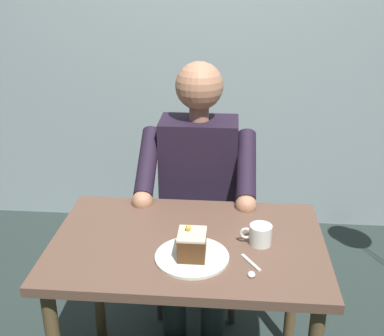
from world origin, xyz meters
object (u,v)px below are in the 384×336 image
Objects in this scene: dining_table at (188,263)px; cake_slice at (192,244)px; coffee_cup at (260,235)px; chair at (200,210)px; dessert_spoon at (251,269)px; seated_person at (198,194)px.

cake_slice reaches higher than dining_table.
chair is at bearing -68.63° from coffee_cup.
dining_table is 7.34× the size of dessert_spoon.
dining_table is 1.13× the size of chair.
dessert_spoon is at bearing 108.84° from seated_person.
coffee_cup reaches higher than dining_table.
chair is 0.24m from seated_person.
coffee_cup is at bearing 117.53° from seated_person.
dining_table is at bearing -77.47° from cake_slice.
coffee_cup is (-0.26, 0.68, 0.27)m from chair.
coffee_cup is (-0.26, 0.51, 0.10)m from seated_person.
seated_person reaches higher than dining_table.
dining_table is at bearing -36.11° from dessert_spoon.
chair is 0.90m from dessert_spoon.
cake_slice is (-0.03, 0.62, 0.11)m from seated_person.
chair is at bearing -88.15° from cake_slice.
dessert_spoon is at bearing 105.26° from chair.
dining_table is 0.79× the size of seated_person.
coffee_cup is (-0.26, 0.00, 0.14)m from dining_table.
dessert_spoon reaches higher than dining_table.
dessert_spoon is at bearing 77.98° from coffee_cup.
coffee_cup reaches higher than dessert_spoon.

